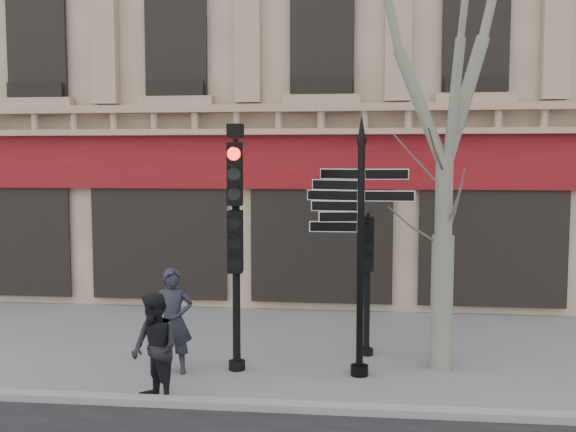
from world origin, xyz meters
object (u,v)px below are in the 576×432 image
Objects in this scene: traffic_signal_main at (236,216)px; pedestrian_b at (155,349)px; traffic_signal_secondary at (367,259)px; fingerpost at (361,202)px; pedestrian_a at (173,321)px.

traffic_signal_main is 2.64m from pedestrian_b.
traffic_signal_secondary is (2.25, 1.10, -0.87)m from traffic_signal_main.
pedestrian_a is (-3.16, -0.21, -2.04)m from fingerpost.
traffic_signal_secondary reaches higher than pedestrian_b.
traffic_signal_secondary is at bearing 84.14° from pedestrian_b.
traffic_signal_secondary reaches higher than pedestrian_a.
pedestrian_a reaches higher than pedestrian_b.
fingerpost is 2.42× the size of pedestrian_a.
fingerpost is 1.63m from traffic_signal_secondary.
pedestrian_b is (-3.17, -2.74, -0.98)m from traffic_signal_secondary.
traffic_signal_secondary is 1.44× the size of pedestrian_a.
pedestrian_a is 1.37m from pedestrian_b.
traffic_signal_secondary is at bearing 93.88° from fingerpost.
traffic_signal_main is at bearing 103.98° from pedestrian_b.
pedestrian_a is at bearing -153.22° from traffic_signal_secondary.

